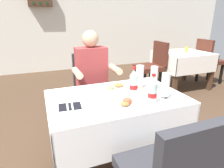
% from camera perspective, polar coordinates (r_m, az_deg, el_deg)
% --- Properties ---
extents(back_wall, '(11.00, 0.12, 2.83)m').
position_cam_1_polar(back_wall, '(5.48, -17.21, 18.56)').
color(back_wall, silver).
rests_on(back_wall, ground).
extents(main_dining_table, '(1.18, 0.77, 0.74)m').
position_cam_1_polar(main_dining_table, '(1.76, 1.19, -8.85)').
color(main_dining_table, white).
rests_on(main_dining_table, ground).
extents(chair_far_diner_seat, '(0.44, 0.50, 0.97)m').
position_cam_1_polar(chair_far_diner_seat, '(2.44, -5.75, -1.01)').
color(chair_far_diner_seat, '#2D2D33').
rests_on(chair_far_diner_seat, ground).
extents(seated_diner_far, '(0.50, 0.46, 1.26)m').
position_cam_1_polar(seated_diner_far, '(2.28, -5.69, 1.74)').
color(seated_diner_far, '#282D42').
rests_on(seated_diner_far, ground).
extents(plate_near_camera, '(0.26, 0.26, 0.06)m').
position_cam_1_polar(plate_near_camera, '(1.52, 5.10, -5.61)').
color(plate_near_camera, white).
rests_on(plate_near_camera, main_dining_table).
extents(plate_far_diner, '(0.25, 0.25, 0.05)m').
position_cam_1_polar(plate_far_diner, '(1.87, 0.68, -0.85)').
color(plate_far_diner, white).
rests_on(plate_far_diner, main_dining_table).
extents(beer_glass_left, '(0.07, 0.07, 0.23)m').
position_cam_1_polar(beer_glass_left, '(1.83, 12.37, 1.82)').
color(beer_glass_left, white).
rests_on(beer_glass_left, main_dining_table).
extents(beer_glass_middle, '(0.07, 0.07, 0.23)m').
position_cam_1_polar(beer_glass_middle, '(1.84, 8.27, 2.02)').
color(beer_glass_middle, white).
rests_on(beer_glass_middle, main_dining_table).
extents(beer_glass_right, '(0.07, 0.07, 0.23)m').
position_cam_1_polar(beer_glass_right, '(1.65, 15.62, -0.63)').
color(beer_glass_right, white).
rests_on(beer_glass_right, main_dining_table).
extents(cola_bottle_primary, '(0.07, 0.07, 0.26)m').
position_cam_1_polar(cola_bottle_primary, '(1.67, 6.48, 0.15)').
color(cola_bottle_primary, silver).
rests_on(cola_bottle_primary, main_dining_table).
extents(cola_bottle_secondary, '(0.07, 0.07, 0.25)m').
position_cam_1_polar(cola_bottle_secondary, '(1.53, 11.99, -2.14)').
color(cola_bottle_secondary, silver).
rests_on(cola_bottle_secondary, main_dining_table).
extents(napkin_cutlery_set, '(0.18, 0.19, 0.01)m').
position_cam_1_polar(napkin_cutlery_set, '(1.52, -12.47, -6.51)').
color(napkin_cutlery_set, black).
rests_on(napkin_cutlery_set, main_dining_table).
extents(background_dining_table, '(0.99, 0.86, 0.74)m').
position_cam_1_polar(background_dining_table, '(4.18, 20.21, 6.46)').
color(background_dining_table, white).
rests_on(background_dining_table, ground).
extents(background_chair_left, '(0.50, 0.44, 0.97)m').
position_cam_1_polar(background_chair_left, '(3.76, 12.00, 5.84)').
color(background_chair_left, '#4C2319').
rests_on(background_chair_left, ground).
extents(background_chair_right, '(0.50, 0.44, 0.97)m').
position_cam_1_polar(background_chair_right, '(4.67, 26.80, 6.75)').
color(background_chair_right, '#4C2319').
rests_on(background_chair_right, ground).
extents(background_table_tumbler, '(0.06, 0.06, 0.11)m').
position_cam_1_polar(background_table_tumbler, '(4.16, 21.37, 9.55)').
color(background_table_tumbler, gold).
rests_on(background_table_tumbler, background_dining_table).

